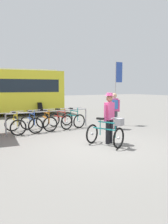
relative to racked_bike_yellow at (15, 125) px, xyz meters
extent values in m
plane|color=slate|center=(1.88, -3.44, -0.37)|extent=(80.00, 80.00, 0.00)
cylinder|color=#99999E|center=(-0.41, -0.20, 0.06)|extent=(0.06, 0.06, 0.85)
cylinder|color=#99999E|center=(3.43, 0.00, 0.06)|extent=(0.06, 0.06, 0.85)
cylinder|color=#99999E|center=(1.51, -0.10, 0.48)|extent=(3.85, 0.25, 0.05)
torus|color=black|center=(0.01, 0.51, -0.04)|extent=(0.66, 0.11, 0.66)
cylinder|color=#B7B7BC|center=(0.01, 0.51, -0.04)|extent=(0.08, 0.07, 0.08)
torus|color=black|center=(-0.01, -0.51, -0.04)|extent=(0.66, 0.11, 0.66)
cylinder|color=#B7B7BC|center=(-0.01, -0.51, -0.04)|extent=(0.08, 0.07, 0.08)
cube|color=yellow|center=(0.00, 0.00, 0.19)|extent=(0.05, 0.92, 0.04)
cube|color=yellow|center=(0.00, -0.05, 0.41)|extent=(0.05, 0.61, 0.04)
cylinder|color=yellow|center=(0.00, 0.18, 0.24)|extent=(0.03, 0.03, 0.55)
cube|color=black|center=(0.00, 0.18, 0.51)|extent=(0.12, 0.24, 0.06)
cylinder|color=yellow|center=(-0.01, -0.39, 0.28)|extent=(0.03, 0.03, 0.63)
cylinder|color=#B7B7BC|center=(-0.01, -0.39, 0.59)|extent=(0.52, 0.04, 0.03)
torus|color=black|center=(0.68, 0.55, -0.04)|extent=(0.66, 0.12, 0.66)
cylinder|color=#B7B7BC|center=(0.68, 0.55, -0.04)|extent=(0.08, 0.07, 0.08)
torus|color=black|center=(0.72, -0.47, -0.04)|extent=(0.66, 0.12, 0.66)
cylinder|color=#B7B7BC|center=(0.72, -0.47, -0.04)|extent=(0.08, 0.07, 0.08)
cube|color=#2D56B7|center=(0.70, 0.04, 0.19)|extent=(0.07, 0.92, 0.04)
cube|color=#2D56B7|center=(0.70, -0.01, 0.41)|extent=(0.06, 0.61, 0.04)
cylinder|color=#2D56B7|center=(0.69, 0.22, 0.24)|extent=(0.03, 0.03, 0.55)
cube|color=black|center=(0.69, 0.22, 0.51)|extent=(0.13, 0.24, 0.06)
cylinder|color=#2D56B7|center=(0.71, -0.35, 0.28)|extent=(0.03, 0.03, 0.63)
cylinder|color=#B7B7BC|center=(0.71, -0.35, 0.59)|extent=(0.52, 0.05, 0.03)
torus|color=black|center=(1.43, 0.58, -0.04)|extent=(0.66, 0.12, 0.66)
cylinder|color=#B7B7BC|center=(1.43, 0.58, -0.04)|extent=(0.08, 0.07, 0.08)
torus|color=black|center=(1.37, -0.43, -0.04)|extent=(0.66, 0.12, 0.66)
cylinder|color=#B7B7BC|center=(1.37, -0.43, -0.04)|extent=(0.08, 0.07, 0.08)
cube|color=orange|center=(1.40, 0.08, 0.19)|extent=(0.09, 0.92, 0.04)
cube|color=orange|center=(1.40, 0.03, 0.41)|extent=(0.07, 0.61, 0.04)
cylinder|color=orange|center=(1.41, 0.26, 0.24)|extent=(0.03, 0.03, 0.55)
cube|color=black|center=(1.41, 0.26, 0.51)|extent=(0.13, 0.25, 0.06)
cylinder|color=orange|center=(1.38, -0.31, 0.28)|extent=(0.03, 0.03, 0.63)
cylinder|color=#B7B7BC|center=(1.38, -0.31, 0.59)|extent=(0.52, 0.06, 0.03)
torus|color=black|center=(2.01, 0.62, -0.04)|extent=(0.66, 0.18, 0.66)
cylinder|color=#B7B7BC|center=(2.01, 0.62, -0.04)|extent=(0.09, 0.07, 0.08)
torus|color=black|center=(2.18, -0.39, -0.04)|extent=(0.66, 0.18, 0.66)
cylinder|color=#B7B7BC|center=(2.18, -0.39, -0.04)|extent=(0.09, 0.07, 0.08)
cube|color=red|center=(2.10, 0.11, 0.19)|extent=(0.19, 0.91, 0.04)
cube|color=red|center=(2.11, 0.06, 0.41)|extent=(0.14, 0.61, 0.04)
cylinder|color=red|center=(2.07, 0.29, 0.24)|extent=(0.03, 0.03, 0.55)
cube|color=black|center=(2.07, 0.29, 0.51)|extent=(0.16, 0.26, 0.06)
cylinder|color=red|center=(2.16, -0.27, 0.28)|extent=(0.03, 0.03, 0.63)
cylinder|color=#B7B7BC|center=(2.16, -0.27, 0.59)|extent=(0.52, 0.12, 0.03)
torus|color=black|center=(2.74, 0.66, -0.04)|extent=(0.66, 0.15, 0.66)
cylinder|color=#B7B7BC|center=(2.74, 0.66, -0.04)|extent=(0.09, 0.07, 0.08)
torus|color=black|center=(2.85, -0.36, -0.04)|extent=(0.66, 0.15, 0.66)
cylinder|color=#B7B7BC|center=(2.85, -0.36, -0.04)|extent=(0.09, 0.07, 0.08)
cube|color=teal|center=(2.80, 0.15, 0.19)|extent=(0.13, 0.92, 0.04)
cube|color=teal|center=(2.80, 0.10, 0.41)|extent=(0.10, 0.61, 0.04)
cylinder|color=teal|center=(2.78, 0.33, 0.24)|extent=(0.03, 0.03, 0.55)
cube|color=black|center=(2.78, 0.33, 0.51)|extent=(0.15, 0.25, 0.06)
cylinder|color=teal|center=(2.84, -0.24, 0.28)|extent=(0.03, 0.03, 0.63)
cylinder|color=#B7B7BC|center=(2.84, -0.24, 0.59)|extent=(0.52, 0.08, 0.03)
torus|color=black|center=(1.82, -3.00, -0.04)|extent=(0.64, 0.29, 0.66)
cylinder|color=#B7B7BC|center=(1.82, -3.00, -0.04)|extent=(0.10, 0.08, 0.08)
torus|color=black|center=(2.18, -3.95, -0.04)|extent=(0.64, 0.29, 0.66)
cylinder|color=#B7B7BC|center=(2.18, -3.95, -0.04)|extent=(0.10, 0.08, 0.08)
cube|color=teal|center=(2.00, -3.48, 0.19)|extent=(0.36, 0.87, 0.04)
cube|color=teal|center=(2.02, -3.52, 0.41)|extent=(0.25, 0.58, 0.04)
cylinder|color=teal|center=(1.93, -3.30, 0.24)|extent=(0.03, 0.03, 0.55)
cube|color=black|center=(1.93, -3.30, 0.51)|extent=(0.20, 0.27, 0.06)
cylinder|color=teal|center=(2.14, -3.84, 0.28)|extent=(0.03, 0.03, 0.63)
cylinder|color=#B7B7BC|center=(2.14, -3.84, 0.59)|extent=(0.50, 0.21, 0.03)
cube|color=gray|center=(2.19, -3.97, 0.47)|extent=(0.31, 0.28, 0.22)
cylinder|color=black|center=(2.22, -3.34, 0.04)|extent=(0.14, 0.14, 0.82)
cylinder|color=black|center=(2.39, -3.28, 0.04)|extent=(0.14, 0.14, 0.82)
cube|color=#E54C8C|center=(2.31, -3.31, 0.74)|extent=(0.39, 0.30, 0.58)
cylinder|color=#E54C8C|center=(2.09, -3.36, 0.69)|extent=(0.09, 0.09, 0.55)
cylinder|color=#E54C8C|center=(2.51, -3.21, 0.69)|extent=(0.09, 0.09, 0.55)
sphere|color=#9E7051|center=(2.31, -3.31, 1.16)|extent=(0.22, 0.22, 0.22)
cylinder|color=#E05999|center=(2.31, -3.31, 1.26)|extent=(0.32, 0.32, 0.02)
cylinder|color=#E05999|center=(2.31, -3.31, 1.31)|extent=(0.20, 0.20, 0.09)
cylinder|color=#383842|center=(4.10, -1.22, 0.04)|extent=(0.14, 0.14, 0.82)
cylinder|color=#383842|center=(4.26, -1.30, 0.04)|extent=(0.14, 0.14, 0.82)
cube|color=#E54C8C|center=(4.18, -1.26, 0.74)|extent=(0.39, 0.34, 0.58)
cylinder|color=#E54C8C|center=(4.00, -1.14, 0.69)|extent=(0.09, 0.09, 0.55)
cylinder|color=#E54C8C|center=(4.39, -1.35, 0.69)|extent=(0.09, 0.09, 0.55)
sphere|color=tan|center=(4.18, -1.26, 1.16)|extent=(0.22, 0.22, 0.22)
cube|color=#3366B2|center=(4.11, -1.40, 0.76)|extent=(0.30, 0.25, 0.40)
cylinder|color=black|center=(2.86, 4.90, 0.08)|extent=(0.38, 0.93, 0.90)
cylinder|color=black|center=(3.23, 7.38, 0.08)|extent=(0.38, 0.93, 0.90)
cylinder|color=#B2B2B7|center=(4.88, -0.49, 1.23)|extent=(0.05, 0.05, 3.20)
cube|color=#2D4CA5|center=(5.10, -0.49, 2.28)|extent=(0.40, 0.03, 1.00)
camera|label=1|loc=(-2.29, -9.17, 1.54)|focal=35.59mm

